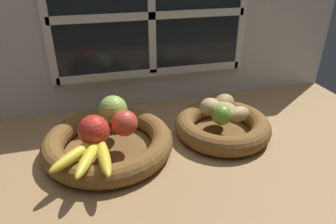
% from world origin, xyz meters
% --- Properties ---
extents(ground_plane, '(1.40, 0.90, 0.03)m').
position_xyz_m(ground_plane, '(0.00, 0.00, -0.01)').
color(ground_plane, '#9E774C').
extents(back_wall, '(1.40, 0.05, 0.55)m').
position_xyz_m(back_wall, '(0.00, 0.30, 0.28)').
color(back_wall, silver).
rests_on(back_wall, ground_plane).
extents(fruit_bowl_left, '(0.35, 0.35, 0.06)m').
position_xyz_m(fruit_bowl_left, '(-0.19, 0.01, 0.03)').
color(fruit_bowl_left, brown).
rests_on(fruit_bowl_left, ground_plane).
extents(fruit_bowl_right, '(0.28, 0.28, 0.06)m').
position_xyz_m(fruit_bowl_right, '(0.15, 0.01, 0.03)').
color(fruit_bowl_right, brown).
rests_on(fruit_bowl_right, ground_plane).
extents(apple_red_front, '(0.08, 0.08, 0.08)m').
position_xyz_m(apple_red_front, '(-0.22, -0.03, 0.10)').
color(apple_red_front, red).
rests_on(apple_red_front, fruit_bowl_left).
extents(apple_red_right, '(0.07, 0.07, 0.07)m').
position_xyz_m(apple_red_right, '(-0.14, -0.01, 0.09)').
color(apple_red_right, '#CC422D').
rests_on(apple_red_right, fruit_bowl_left).
extents(apple_green_back, '(0.08, 0.08, 0.08)m').
position_xyz_m(apple_green_back, '(-0.16, 0.07, 0.10)').
color(apple_green_back, '#99B74C').
rests_on(apple_green_back, fruit_bowl_left).
extents(banana_bunch_front, '(0.14, 0.17, 0.03)m').
position_xyz_m(banana_bunch_front, '(-0.23, -0.10, 0.07)').
color(banana_bunch_front, yellow).
rests_on(banana_bunch_front, fruit_bowl_left).
extents(potato_back, '(0.09, 0.09, 0.05)m').
position_xyz_m(potato_back, '(0.17, 0.05, 0.08)').
color(potato_back, '#A38451').
rests_on(potato_back, fruit_bowl_right).
extents(potato_oblong, '(0.08, 0.08, 0.05)m').
position_xyz_m(potato_oblong, '(0.12, 0.04, 0.08)').
color(potato_oblong, tan).
rests_on(potato_oblong, fruit_bowl_right).
extents(potato_small, '(0.09, 0.07, 0.04)m').
position_xyz_m(potato_small, '(0.18, -0.02, 0.08)').
color(potato_small, tan).
rests_on(potato_small, fruit_bowl_right).
extents(potato_large, '(0.10, 0.10, 0.05)m').
position_xyz_m(potato_large, '(0.15, 0.01, 0.08)').
color(potato_large, tan).
rests_on(potato_large, fruit_bowl_right).
extents(lime_near, '(0.06, 0.06, 0.06)m').
position_xyz_m(lime_near, '(0.13, -0.02, 0.09)').
color(lime_near, '#6B9E33').
rests_on(lime_near, fruit_bowl_right).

